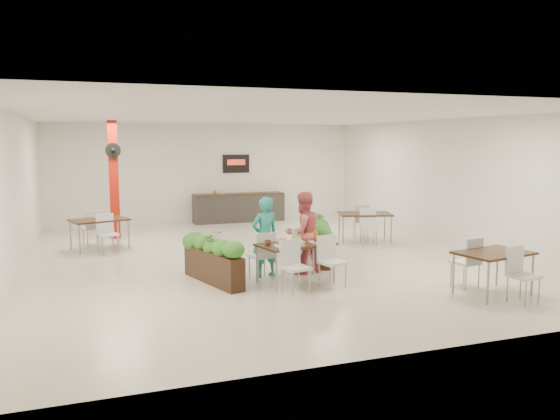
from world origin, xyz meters
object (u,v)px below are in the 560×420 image
Objects in this scene: planter_left at (213,256)px; side_table_c at (494,259)px; service_counter at (239,207)px; side_table_b at (365,217)px; diner_woman at (303,233)px; planter_right at (319,238)px; diner_man at (265,237)px; side_table_a at (99,224)px; red_column at (114,178)px; main_table at (296,249)px.

planter_left is 5.00m from side_table_c.
side_table_b is (2.23, -4.53, 0.15)m from service_counter.
planter_right is (0.77, 0.96, -0.32)m from diner_woman.
side_table_c is at bearing -28.52° from planter_left.
side_table_c is (-0.35, -5.30, -0.01)m from side_table_b.
diner_woman is 0.99× the size of side_table_c.
diner_woman is at bearing 167.38° from diner_man.
red_column is at bearing 56.70° from side_table_a.
service_counter is 7.45m from diner_man.
planter_right is 1.17× the size of side_table_a.
service_counter reaches higher than side_table_c.
service_counter is 5.57m from side_table_a.
service_counter is 1.82× the size of diner_woman.
service_counter reaches higher than side_table_a.
planter_left is (-1.45, 0.52, -0.13)m from main_table.
side_table_c is at bearing -32.42° from main_table.
service_counter is 1.79× the size of side_table_a.
side_table_b is at bearing 40.72° from planter_right.
planter_left reaches higher than side_table_c.
diner_woman is 0.99× the size of side_table_b.
planter_left is at bearing -157.45° from planter_right.
side_table_a and side_table_c have the same top height.
red_column is 6.07m from diner_man.
planter_left reaches higher than main_table.
main_table is 1.10× the size of side_table_a.
planter_right is (1.18, 1.61, -0.13)m from main_table.
diner_man is 4.18m from side_table_c.
main_table is (2.94, -6.10, -1.01)m from red_column.
red_column reaches higher than side_table_c.
side_table_a is at bearing 146.76° from planter_right.
service_counter is at bearing 20.35° from side_table_a.
main_table is at bearing -115.65° from side_table_b.
planter_right is 1.17× the size of side_table_c.
red_column is 1.73× the size of main_table.
service_counter is (4.00, 1.86, -1.15)m from red_column.
planter_right reaches higher than planter_left.
service_counter is 7.85m from planter_left.
diner_man is 0.94× the size of side_table_b.
diner_woman is 0.84× the size of planter_right.
diner_man is (-0.39, 0.66, 0.15)m from main_table.
diner_man is 0.80m from diner_woman.
diner_woman is at bearing 124.32° from side_table_c.
planter_right is at bearing -121.14° from side_table_b.
diner_man is at bearing 132.10° from side_table_c.
diner_woman is (0.41, 0.66, 0.19)m from main_table.
diner_woman is 1.89m from planter_left.
service_counter is 5.05m from side_table_b.
side_table_b is 5.31m from side_table_c.
planter_right is 5.46m from side_table_a.
planter_left is 1.10× the size of side_table_a.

